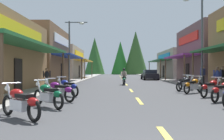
{
  "coord_description": "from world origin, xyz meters",
  "views": [
    {
      "loc": [
        -1.11,
        -2.72,
        1.44
      ],
      "look_at": [
        -1.53,
        31.7,
        1.36
      ],
      "focal_mm": 37.99,
      "sensor_mm": 36.0,
      "label": 1
    }
  ],
  "objects": [
    {
      "name": "ground",
      "position": [
        0.0,
        26.81,
        -0.05
      ],
      "size": [
        9.92,
        83.63,
        0.1
      ],
      "primitive_type": "cube",
      "color": "#424244"
    },
    {
      "name": "sidewalk_left",
      "position": [
        -5.99,
        26.81,
        0.06
      ],
      "size": [
        2.07,
        83.63,
        0.12
      ],
      "primitive_type": "cube",
      "color": "#9E9991",
      "rests_on": "ground"
    },
    {
      "name": "motorcycle_parked_left_1",
      "position": [
        -3.64,
        6.2,
        0.49
      ],
      "size": [
        1.6,
        1.57,
        1.04
      ],
      "rotation": [
        0.0,
        0.0,
        2.37
      ],
      "color": "black",
      "rests_on": "ground"
    },
    {
      "name": "motorcycle_parked_right_5",
      "position": [
        4.03,
        14.96,
        0.49
      ],
      "size": [
        1.35,
        1.78,
        1.04
      ],
      "rotation": [
        0.0,
        0.0,
        0.94
      ],
      "color": "black",
      "rests_on": "ground"
    },
    {
      "name": "streetlamp_right",
      "position": [
        5.07,
        14.9,
        4.39
      ],
      "size": [
        2.09,
        0.3,
        6.84
      ],
      "color": "#474C51",
      "rests_on": "ground"
    },
    {
      "name": "motorcycle_parked_right_1",
      "position": [
        3.75,
        7.94,
        0.49
      ],
      "size": [
        1.71,
        1.44,
        1.04
      ],
      "rotation": [
        0.0,
        0.0,
        0.69
      ],
      "color": "black",
      "rests_on": "ground"
    },
    {
      "name": "motorcycle_parked_right_3",
      "position": [
        3.64,
        11.64,
        0.49
      ],
      "size": [
        1.65,
        1.52,
        1.04
      ],
      "rotation": [
        0.0,
        0.0,
        0.74
      ],
      "color": "black",
      "rests_on": "ground"
    },
    {
      "name": "motorcycle_parked_left_3",
      "position": [
        -3.71,
        10.07,
        0.49
      ],
      "size": [
        1.59,
        1.58,
        1.04
      ],
      "rotation": [
        0.0,
        0.0,
        2.36
      ],
      "color": "black",
      "rests_on": "ground"
    },
    {
      "name": "centerline_dashes",
      "position": [
        0.0,
        29.55,
        0.01
      ],
      "size": [
        0.16,
        57.38,
        0.01
      ],
      "color": "#E0C64C",
      "rests_on": "ground"
    },
    {
      "name": "streetlamp_left",
      "position": [
        -5.04,
        19.28,
        3.89
      ],
      "size": [
        2.09,
        0.3,
        5.94
      ],
      "color": "#474C51",
      "rests_on": "ground"
    },
    {
      "name": "storefront_left_far",
      "position": [
        -11.29,
        36.45,
        2.52
      ],
      "size": [
        10.4,
        12.29,
        5.02
      ],
      "color": "gray",
      "rests_on": "ground"
    },
    {
      "name": "sidewalk_right",
      "position": [
        5.99,
        26.81,
        0.06
      ],
      "size": [
        2.07,
        83.63,
        0.12
      ],
      "primitive_type": "cube",
      "color": "gray",
      "rests_on": "ground"
    },
    {
      "name": "treeline_backdrop",
      "position": [
        -1.15,
        68.48,
        5.71
      ],
      "size": [
        19.31,
        10.97,
        12.88
      ],
      "color": "#275523",
      "rests_on": "ground"
    },
    {
      "name": "storefront_right_far",
      "position": [
        10.93,
        36.74,
        2.28
      ],
      "size": [
        9.68,
        12.83,
        4.54
      ],
      "color": "gray",
      "rests_on": "ground"
    },
    {
      "name": "pedestrian_waiting",
      "position": [
        6.23,
        17.1,
        1.03
      ],
      "size": [
        0.52,
        0.4,
        1.77
      ],
      "rotation": [
        0.0,
        0.0,
        2.05
      ],
      "color": "black",
      "rests_on": "ground"
    },
    {
      "name": "motorcycle_parked_left_2",
      "position": [
        -3.67,
        7.93,
        0.49
      ],
      "size": [
        1.81,
        1.3,
        1.04
      ],
      "rotation": [
        0.0,
        0.0,
        2.53
      ],
      "color": "black",
      "rests_on": "ground"
    },
    {
      "name": "pedestrian_strolling",
      "position": [
        -6.21,
        14.91,
        0.9
      ],
      "size": [
        0.56,
        0.34,
        1.56
      ],
      "rotation": [
        0.0,
        0.0,
        1.81
      ],
      "color": "#3F593F",
      "rests_on": "ground"
    },
    {
      "name": "storefront_left_middle",
      "position": [
        -10.96,
        23.64,
        2.98
      ],
      "size": [
        9.74,
        10.0,
        5.96
      ],
      "color": "brown",
      "rests_on": "ground"
    },
    {
      "name": "motorcycle_parked_left_0",
      "position": [
        -3.87,
        4.16,
        0.49
      ],
      "size": [
        1.71,
        1.44,
        1.04
      ],
      "rotation": [
        0.0,
        0.0,
        2.45
      ],
      "color": "black",
      "rests_on": "ground"
    },
    {
      "name": "rider_cruising_lead",
      "position": [
        -0.26,
        19.38,
        0.66
      ],
      "size": [
        0.6,
        2.14,
        1.57
      ],
      "rotation": [
        0.0,
        0.0,
        1.59
      ],
      "color": "black",
      "rests_on": "ground"
    },
    {
      "name": "motorcycle_parked_right_2",
      "position": [
        3.95,
        9.74,
        0.49
      ],
      "size": [
        1.71,
        1.44,
        1.04
      ],
      "rotation": [
        0.0,
        0.0,
        0.69
      ],
      "color": "black",
      "rests_on": "ground"
    },
    {
      "name": "parked_car_curbside",
      "position": [
        3.76,
        30.39,
        0.69
      ],
      "size": [
        2.13,
        4.33,
        1.4
      ],
      "rotation": [
        0.0,
        0.0,
        1.59
      ],
      "color": "black",
      "rests_on": "ground"
    },
    {
      "name": "pedestrian_by_shop",
      "position": [
        5.89,
        13.5,
        0.94
      ],
      "size": [
        0.57,
        0.29,
        1.63
      ],
      "rotation": [
        0.0,
        0.0,
        4.79
      ],
      "color": "maroon",
      "rests_on": "ground"
    },
    {
      "name": "pedestrian_browsing",
      "position": [
        6.69,
        14.5,
        0.96
      ],
      "size": [
        0.5,
        0.41,
        1.67
      ],
      "rotation": [
        0.0,
        0.0,
        2.1
      ],
      "color": "#726659",
      "rests_on": "ground"
    },
    {
      "name": "motorcycle_parked_right_4",
      "position": [
        3.63,
        13.21,
        0.49
      ],
      "size": [
        1.69,
        1.46,
        1.04
      ],
      "rotation": [
        0.0,
        0.0,
        0.71
      ],
      "color": "black",
      "rests_on": "ground"
    }
  ]
}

